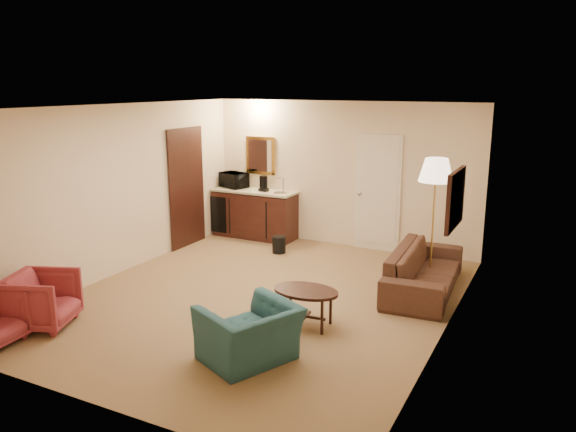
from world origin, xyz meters
name	(u,v)px	position (x,y,z in m)	size (l,w,h in m)	color
ground	(260,298)	(0.00, 0.00, 0.00)	(6.00, 6.00, 0.00)	#8A6746
room_walls	(279,167)	(-0.10, 0.77, 1.72)	(5.02, 6.01, 2.61)	beige
wetbar_cabinet	(255,214)	(-1.65, 2.72, 0.46)	(1.64, 0.58, 0.92)	#3B1812
sofa	(425,263)	(1.95, 1.30, 0.41)	(2.12, 0.62, 0.83)	black
teal_armchair	(249,325)	(0.79, -1.62, 0.41)	(0.95, 0.61, 0.83)	#204452
rose_chair_near	(41,298)	(-1.90, -2.00, 0.37)	(0.72, 0.67, 0.74)	maroon
coffee_table	(306,308)	(0.95, -0.55, 0.23)	(0.82, 0.55, 0.47)	black
floor_lamp	(433,221)	(1.95, 1.69, 0.94)	(0.50, 0.50, 1.87)	#AE8C3A
waste_bin	(279,245)	(-0.75, 2.00, 0.15)	(0.23, 0.23, 0.29)	black
microwave	(234,178)	(-2.15, 2.78, 1.10)	(0.53, 0.29, 0.36)	black
coffee_maker	(263,184)	(-1.45, 2.70, 1.06)	(0.15, 0.15, 0.29)	black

